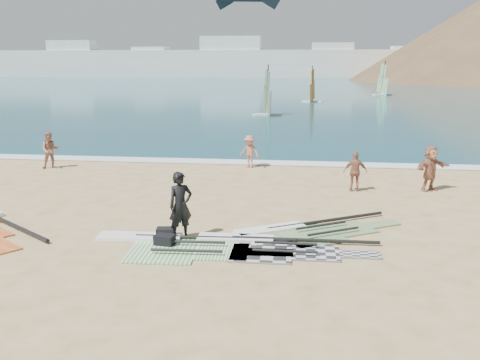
# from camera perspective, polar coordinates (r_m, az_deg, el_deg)

# --- Properties ---
(ground) EXTENTS (300.00, 300.00, 0.00)m
(ground) POSITION_cam_1_polar(r_m,az_deg,el_deg) (14.73, -6.11, -7.07)
(ground) COLOR #CDB878
(ground) RESTS_ON ground
(sea) EXTENTS (300.00, 240.00, 0.06)m
(sea) POSITION_cam_1_polar(r_m,az_deg,el_deg) (145.61, 6.01, 10.61)
(sea) COLOR #0B3D4F
(sea) RESTS_ON ground
(surf_line) EXTENTS (300.00, 1.20, 0.04)m
(surf_line) POSITION_cam_1_polar(r_m,az_deg,el_deg) (26.46, -0.03, 1.85)
(surf_line) COLOR white
(surf_line) RESTS_ON ground
(far_town) EXTENTS (160.00, 8.00, 12.00)m
(far_town) POSITION_cam_1_polar(r_m,az_deg,el_deg) (164.59, 0.58, 12.46)
(far_town) COLOR white
(far_town) RESTS_ON ground
(rig_grey) EXTENTS (5.04, 1.98, 0.20)m
(rig_grey) POSITION_cam_1_polar(r_m,az_deg,el_deg) (14.60, 3.21, -7.00)
(rig_grey) COLOR #292A2C
(rig_grey) RESTS_ON ground
(rig_green) EXTENTS (5.60, 2.24, 0.20)m
(rig_green) POSITION_cam_1_polar(r_m,az_deg,el_deg) (14.78, -6.94, -6.82)
(rig_green) COLOR green
(rig_green) RESTS_ON ground
(rig_orange) EXTENTS (5.03, 3.64, 0.20)m
(rig_orange) POSITION_cam_1_polar(r_m,az_deg,el_deg) (15.99, 7.22, -5.32)
(rig_orange) COLOR orange
(rig_orange) RESTS_ON ground
(gear_bag_near) EXTENTS (0.54, 0.42, 0.31)m
(gear_bag_near) POSITION_cam_1_polar(r_m,az_deg,el_deg) (15.38, -7.96, -5.65)
(gear_bag_near) COLOR black
(gear_bag_near) RESTS_ON ground
(gear_bag_far) EXTENTS (0.58, 0.45, 0.31)m
(gear_bag_far) POSITION_cam_1_polar(r_m,az_deg,el_deg) (14.78, -8.04, -6.41)
(gear_bag_far) COLOR black
(gear_bag_far) RESTS_ON ground
(person_wetsuit) EXTENTS (0.84, 0.79, 1.93)m
(person_wetsuit) POSITION_cam_1_polar(r_m,az_deg,el_deg) (15.11, -6.36, -2.74)
(person_wetsuit) COLOR black
(person_wetsuit) RESTS_ON ground
(beachgoer_left) EXTENTS (1.04, 0.96, 1.73)m
(beachgoer_left) POSITION_cam_1_polar(r_m,az_deg,el_deg) (26.47, -19.58, 3.02)
(beachgoer_left) COLOR #9D6A53
(beachgoer_left) RESTS_ON ground
(beachgoer_mid) EXTENTS (1.14, 0.91, 1.54)m
(beachgoer_mid) POSITION_cam_1_polar(r_m,az_deg,el_deg) (25.14, 1.02, 3.06)
(beachgoer_mid) COLOR #AD6851
(beachgoer_mid) RESTS_ON ground
(beachgoer_back) EXTENTS (0.92, 0.41, 1.54)m
(beachgoer_back) POSITION_cam_1_polar(r_m,az_deg,el_deg) (21.03, 12.20, 0.88)
(beachgoer_back) COLOR #9B6048
(beachgoer_back) RESTS_ON ground
(beachgoer_right) EXTENTS (1.66, 1.38, 1.79)m
(beachgoer_right) POSITION_cam_1_polar(r_m,az_deg,el_deg) (21.89, 19.65, 1.21)
(beachgoer_right) COLOR #A96B50
(beachgoer_right) RESTS_ON ground
(windsurfer_left) EXTENTS (2.65, 2.98, 4.65)m
(windsurfer_left) POSITION_cam_1_polar(r_m,az_deg,el_deg) (49.41, 2.90, 8.42)
(windsurfer_left) COLOR white
(windsurfer_left) RESTS_ON ground
(windsurfer_centre) EXTENTS (2.51, 2.91, 4.42)m
(windsurfer_centre) POSITION_cam_1_polar(r_m,az_deg,el_deg) (66.26, 7.72, 9.34)
(windsurfer_centre) COLOR white
(windsurfer_centre) RESTS_ON ground
(windsurfer_right) EXTENTS (2.84, 3.14, 5.01)m
(windsurfer_right) POSITION_cam_1_polar(r_m,az_deg,el_deg) (81.30, 14.97, 9.71)
(windsurfer_right) COLOR white
(windsurfer_right) RESTS_ON ground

